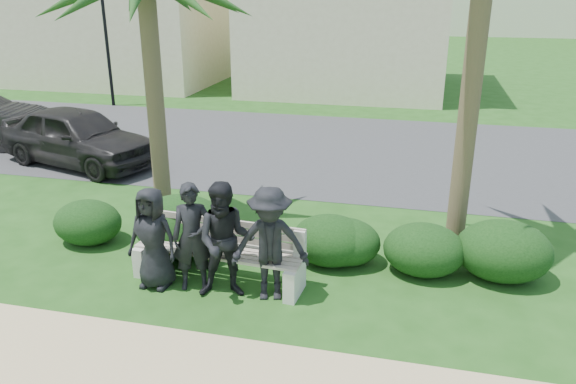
% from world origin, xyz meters
% --- Properties ---
extents(ground, '(160.00, 160.00, 0.00)m').
position_xyz_m(ground, '(0.00, 0.00, 0.00)').
color(ground, '#1C4413').
rests_on(ground, ground).
extents(footpath, '(30.00, 1.60, 0.01)m').
position_xyz_m(footpath, '(0.00, -1.80, 0.00)').
color(footpath, tan).
rests_on(footpath, ground).
extents(asphalt_street, '(160.00, 8.00, 0.01)m').
position_xyz_m(asphalt_street, '(0.00, 8.00, 0.00)').
color(asphalt_street, '#2D2D30').
rests_on(asphalt_street, ground).
extents(stucco_bldg_right, '(8.40, 8.40, 7.30)m').
position_xyz_m(stucco_bldg_right, '(-1.00, 18.00, 3.66)').
color(stucco_bldg_right, beige).
rests_on(stucco_bldg_right, ground).
extents(street_lamp, '(0.36, 0.36, 4.29)m').
position_xyz_m(street_lamp, '(-9.00, 12.00, 2.94)').
color(street_lamp, black).
rests_on(street_lamp, ground).
extents(park_bench, '(2.65, 0.80, 0.91)m').
position_xyz_m(park_bench, '(-0.54, 0.37, 0.41)').
color(park_bench, '#A89B8D').
rests_on(park_bench, ground).
extents(man_a, '(0.79, 0.54, 1.55)m').
position_xyz_m(man_a, '(-1.41, 0.01, 0.78)').
color(man_a, black).
rests_on(man_a, ground).
extents(man_b, '(0.69, 0.56, 1.64)m').
position_xyz_m(man_b, '(-0.82, 0.09, 0.82)').
color(man_b, black).
rests_on(man_b, ground).
extents(man_c, '(0.97, 0.84, 1.73)m').
position_xyz_m(man_c, '(-0.28, -0.00, 0.87)').
color(man_c, black).
rests_on(man_c, ground).
extents(man_d, '(1.21, 0.86, 1.69)m').
position_xyz_m(man_d, '(0.35, 0.08, 0.85)').
color(man_d, black).
rests_on(man_d, ground).
extents(hedge_a, '(1.20, 0.99, 0.78)m').
position_xyz_m(hedge_a, '(-3.25, 1.14, 0.39)').
color(hedge_a, black).
rests_on(hedge_a, ground).
extents(hedge_b, '(1.60, 1.32, 1.04)m').
position_xyz_m(hedge_b, '(-1.47, 1.12, 0.52)').
color(hedge_b, black).
rests_on(hedge_b, ground).
extents(hedge_c, '(1.01, 0.83, 0.66)m').
position_xyz_m(hedge_c, '(-1.38, 1.15, 0.33)').
color(hedge_c, black).
rests_on(hedge_c, ground).
extents(hedge_d, '(1.27, 1.05, 0.83)m').
position_xyz_m(hedge_d, '(1.00, 1.37, 0.41)').
color(hedge_d, black).
rests_on(hedge_d, ground).
extents(hedge_e, '(1.17, 0.97, 0.76)m').
position_xyz_m(hedge_e, '(1.22, 1.43, 0.38)').
color(hedge_e, black).
rests_on(hedge_e, ground).
extents(hedge_f, '(1.44, 1.19, 0.94)m').
position_xyz_m(hedge_f, '(3.66, 1.50, 0.47)').
color(hedge_f, black).
rests_on(hedge_f, ground).
extents(hedge_extra, '(1.27, 1.05, 0.83)m').
position_xyz_m(hedge_extra, '(2.48, 1.37, 0.41)').
color(hedge_extra, black).
rests_on(hedge_extra, ground).
extents(car_a, '(4.57, 2.81, 1.45)m').
position_xyz_m(car_a, '(-5.98, 5.14, 0.73)').
color(car_a, black).
rests_on(car_a, ground).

